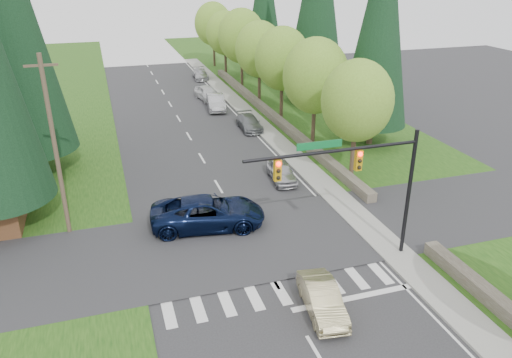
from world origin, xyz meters
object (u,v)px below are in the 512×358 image
parked_car_a (282,172)px  parked_car_c (216,102)px  parked_car_d (207,93)px  sedan_champagne (322,299)px  suv_navy (208,213)px  parked_car_b (249,123)px  parked_car_e (201,74)px

parked_car_a → parked_car_c: 18.80m
parked_car_c → parked_car_d: bearing=97.4°
sedan_champagne → suv_navy: bearing=116.7°
parked_car_b → suv_navy: bearing=-112.3°
parked_car_b → parked_car_a: bearing=-93.6°
parked_car_c → parked_car_b: bearing=-71.7°
sedan_champagne → parked_car_d: size_ratio=0.88×
suv_navy → parked_car_c: (6.05, 23.70, -0.13)m
suv_navy → parked_car_d: bearing=-3.5°
parked_car_a → parked_car_e: (1.16, 33.25, -0.04)m
parked_car_c → parked_car_d: size_ratio=1.05×
sedan_champagne → parked_car_c: parked_car_c is taller
suv_navy → parked_car_b: suv_navy is taller
parked_car_b → parked_car_e: size_ratio=1.00×
parked_car_e → sedan_champagne: bearing=-91.4°
parked_car_d → parked_car_a: bearing=-97.2°
sedan_champagne → parked_car_c: (2.97, 32.61, 0.13)m
parked_car_c → parked_car_d: (0.00, 4.01, -0.01)m
parked_car_c → parked_car_a: bearing=-81.9°
sedan_champagne → parked_car_a: parked_car_a is taller
parked_car_d → suv_navy: bearing=-110.2°
sedan_champagne → parked_car_a: bearing=84.5°
suv_navy → parked_car_e: size_ratio=1.51×
sedan_champagne → parked_car_c: bearing=92.4°
parked_car_b → parked_car_d: 11.34m
parked_car_c → parked_car_e: parked_car_c is taller
suv_navy → parked_car_e: suv_navy is taller
suv_navy → parked_car_c: bearing=-5.5°
parked_car_a → parked_car_b: bearing=89.8°
sedan_champagne → parked_car_b: size_ratio=0.92×
parked_car_a → parked_car_d: size_ratio=0.87×
parked_car_b → parked_car_e: 21.70m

